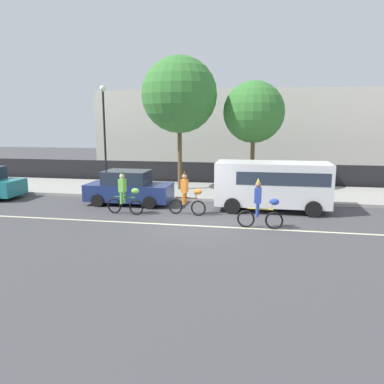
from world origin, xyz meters
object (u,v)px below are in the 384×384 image
at_px(parade_cyclist_orange, 187,196).
at_px(parked_car_navy, 129,188).
at_px(parade_cyclist_cobalt, 261,207).
at_px(parked_van_white, 274,182).
at_px(street_lamp_post, 104,121).
at_px(pedestrian_onlooker, 274,177).
at_px(parade_cyclist_lime, 125,195).

relative_size(parade_cyclist_orange, parked_car_navy, 0.47).
distance_m(parade_cyclist_orange, parade_cyclist_cobalt, 3.48).
bearing_deg(parked_van_white, street_lamp_post, 157.88).
bearing_deg(pedestrian_onlooker, parade_cyclist_cobalt, -96.02).
relative_size(parade_cyclist_lime, parked_car_navy, 0.47).
xyz_separation_m(parade_cyclist_orange, pedestrian_onlooker, (3.83, 5.25, 0.17)).
bearing_deg(parade_cyclist_lime, parade_cyclist_cobalt, -11.81).
bearing_deg(street_lamp_post, pedestrian_onlooker, -1.28).
relative_size(street_lamp_post, pedestrian_onlooker, 3.62).
bearing_deg(pedestrian_onlooker, parked_van_white, -92.47).
height_order(parade_cyclist_cobalt, parked_van_white, parked_van_white).
relative_size(parade_cyclist_cobalt, parked_car_navy, 0.47).
relative_size(parade_cyclist_cobalt, street_lamp_post, 0.33).
bearing_deg(parade_cyclist_cobalt, parked_car_navy, 153.14).
bearing_deg(pedestrian_onlooker, parade_cyclist_orange, -126.08).
height_order(parade_cyclist_cobalt, parked_car_navy, parade_cyclist_cobalt).
height_order(parade_cyclist_lime, parade_cyclist_cobalt, same).
distance_m(street_lamp_post, pedestrian_onlooker, 10.27).
bearing_deg(street_lamp_post, parade_cyclist_cobalt, -37.72).
xyz_separation_m(parade_cyclist_lime, parked_van_white, (6.32, 1.91, 0.44)).
bearing_deg(parade_cyclist_orange, parade_cyclist_lime, -172.21).
bearing_deg(parked_car_navy, street_lamp_post, 125.94).
distance_m(parked_van_white, street_lamp_post, 10.78).
bearing_deg(parked_van_white, parked_car_navy, 179.28).
relative_size(parade_cyclist_orange, parked_van_white, 0.38).
xyz_separation_m(parade_cyclist_lime, parade_cyclist_cobalt, (5.76, -1.21, 0.00)).
bearing_deg(street_lamp_post, parked_car_navy, -54.06).
xyz_separation_m(parade_cyclist_orange, street_lamp_post, (-6.00, 5.47, 3.15)).
bearing_deg(parade_cyclist_cobalt, parked_van_white, 79.81).
xyz_separation_m(street_lamp_post, pedestrian_onlooker, (9.82, -0.22, -2.97)).
xyz_separation_m(parade_cyclist_lime, pedestrian_onlooker, (6.48, 5.62, 0.17)).
relative_size(parked_van_white, parked_car_navy, 1.22).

